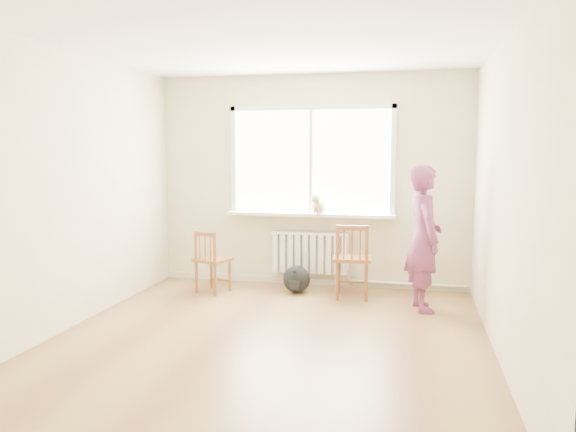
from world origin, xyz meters
The scene contains 13 objects.
floor centered at (0.00, 0.00, 0.00)m, with size 4.50×4.50×0.00m, color olive.
ceiling centered at (0.00, 0.00, 2.70)m, with size 4.50×4.50×0.00m, color white.
back_wall centered at (0.00, 2.25, 1.35)m, with size 4.00×0.01×2.70m, color beige.
window centered at (0.00, 2.22, 1.66)m, with size 2.12×0.05×1.42m.
windowsill centered at (0.00, 2.14, 0.93)m, with size 2.15×0.22×0.04m, color white.
radiator centered at (0.00, 2.16, 0.44)m, with size 1.00×0.12×0.55m.
heating_pipe centered at (1.25, 2.19, 0.08)m, with size 0.04×0.04×1.40m, color silver.
baseboard centered at (0.00, 2.23, 0.04)m, with size 4.00×0.03×0.08m, color beige.
chair_left centered at (-1.12, 1.53, 0.39)m, with size 0.48×0.46×0.77m.
chair_right centered at (0.60, 1.65, 0.45)m, with size 0.47×0.45×0.89m.
person centered at (1.40, 1.35, 0.79)m, with size 0.58×0.38×1.59m, color #D04571.
cat centered at (0.13, 2.05, 1.06)m, with size 0.22×0.41×0.28m.
backpack centered at (-0.10, 1.77, 0.17)m, with size 0.34×0.25×0.34m, color black.
Camera 1 is at (1.26, -4.85, 1.74)m, focal length 35.00 mm.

